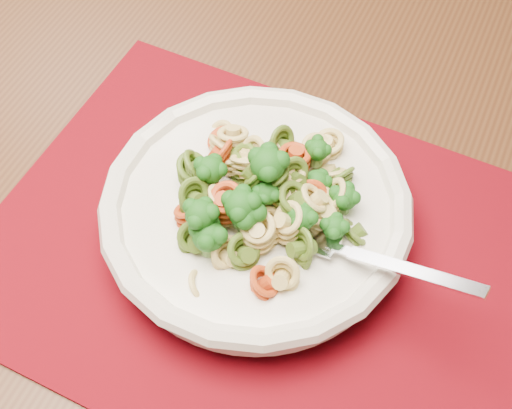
# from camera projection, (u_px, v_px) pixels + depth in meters

# --- Properties ---
(dining_table) EXTENTS (1.51, 1.10, 0.69)m
(dining_table) POSITION_uv_depth(u_px,v_px,m) (291.00, 205.00, 0.76)
(dining_table) COLOR #482914
(dining_table) RESTS_ON ground
(placemat) EXTENTS (0.52, 0.44, 0.00)m
(placemat) POSITION_uv_depth(u_px,v_px,m) (259.00, 252.00, 0.62)
(placemat) COLOR #62040A
(placemat) RESTS_ON dining_table
(pasta_bowl) EXTENTS (0.27, 0.27, 0.05)m
(pasta_bowl) POSITION_uv_depth(u_px,v_px,m) (256.00, 211.00, 0.61)
(pasta_bowl) COLOR silver
(pasta_bowl) RESTS_ON placemat
(pasta_broccoli_heap) EXTENTS (0.23, 0.23, 0.06)m
(pasta_broccoli_heap) POSITION_uv_depth(u_px,v_px,m) (256.00, 200.00, 0.59)
(pasta_broccoli_heap) COLOR #DFC96E
(pasta_broccoli_heap) RESTS_ON pasta_bowl
(fork) EXTENTS (0.18, 0.08, 0.08)m
(fork) POSITION_uv_depth(u_px,v_px,m) (323.00, 244.00, 0.57)
(fork) COLOR silver
(fork) RESTS_ON pasta_bowl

